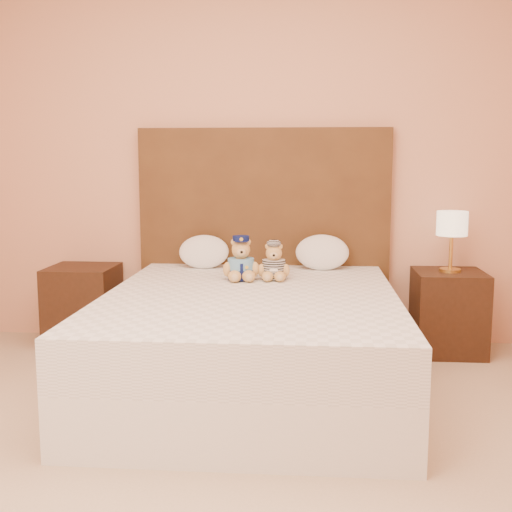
{
  "coord_description": "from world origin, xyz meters",
  "views": [
    {
      "loc": [
        0.31,
        -2.26,
        1.27
      ],
      "look_at": [
        0.01,
        1.45,
        0.72
      ],
      "focal_mm": 45.0,
      "sensor_mm": 36.0,
      "label": 1
    }
  ],
  "objects_px": {
    "pillow_right": "(322,251)",
    "nightstand_right": "(448,312)",
    "lamp": "(452,227)",
    "teddy_police": "(241,258)",
    "teddy_prisoner": "(274,261)",
    "pillow_left": "(204,250)",
    "nightstand_left": "(83,305)",
    "bed": "(251,341)"
  },
  "relations": [
    {
      "from": "nightstand_left",
      "to": "bed",
      "type": "bearing_deg",
      "value": -32.62
    },
    {
      "from": "lamp",
      "to": "pillow_right",
      "type": "height_order",
      "value": "lamp"
    },
    {
      "from": "nightstand_right",
      "to": "pillow_left",
      "type": "bearing_deg",
      "value": 178.96
    },
    {
      "from": "teddy_police",
      "to": "nightstand_right",
      "type": "bearing_deg",
      "value": 7.96
    },
    {
      "from": "bed",
      "to": "nightstand_right",
      "type": "bearing_deg",
      "value": 32.62
    },
    {
      "from": "nightstand_right",
      "to": "teddy_police",
      "type": "distance_m",
      "value": 1.47
    },
    {
      "from": "lamp",
      "to": "teddy_police",
      "type": "relative_size",
      "value": 1.48
    },
    {
      "from": "lamp",
      "to": "teddy_police",
      "type": "xyz_separation_m",
      "value": [
        -1.35,
        -0.41,
        -0.16
      ]
    },
    {
      "from": "teddy_prisoner",
      "to": "pillow_left",
      "type": "bearing_deg",
      "value": 137.51
    },
    {
      "from": "lamp",
      "to": "teddy_police",
      "type": "bearing_deg",
      "value": -162.9
    },
    {
      "from": "nightstand_left",
      "to": "pillow_left",
      "type": "bearing_deg",
      "value": 2.02
    },
    {
      "from": "bed",
      "to": "teddy_prisoner",
      "type": "distance_m",
      "value": 0.58
    },
    {
      "from": "lamp",
      "to": "teddy_prisoner",
      "type": "height_order",
      "value": "lamp"
    },
    {
      "from": "nightstand_right",
      "to": "lamp",
      "type": "relative_size",
      "value": 1.38
    },
    {
      "from": "nightstand_left",
      "to": "nightstand_right",
      "type": "relative_size",
      "value": 1.0
    },
    {
      "from": "nightstand_right",
      "to": "pillow_left",
      "type": "height_order",
      "value": "pillow_left"
    },
    {
      "from": "lamp",
      "to": "pillow_right",
      "type": "distance_m",
      "value": 0.86
    },
    {
      "from": "bed",
      "to": "lamp",
      "type": "xyz_separation_m",
      "value": [
        1.25,
        0.8,
        0.57
      ]
    },
    {
      "from": "teddy_prisoner",
      "to": "bed",
      "type": "bearing_deg",
      "value": -106.86
    },
    {
      "from": "bed",
      "to": "lamp",
      "type": "height_order",
      "value": "lamp"
    },
    {
      "from": "nightstand_left",
      "to": "teddy_prisoner",
      "type": "relative_size",
      "value": 2.39
    },
    {
      "from": "nightstand_left",
      "to": "nightstand_right",
      "type": "bearing_deg",
      "value": 0.0
    },
    {
      "from": "pillow_left",
      "to": "pillow_right",
      "type": "relative_size",
      "value": 0.96
    },
    {
      "from": "teddy_prisoner",
      "to": "teddy_police",
      "type": "bearing_deg",
      "value": -175.59
    },
    {
      "from": "pillow_right",
      "to": "lamp",
      "type": "bearing_deg",
      "value": -2.04
    },
    {
      "from": "nightstand_right",
      "to": "pillow_left",
      "type": "distance_m",
      "value": 1.69
    },
    {
      "from": "nightstand_left",
      "to": "lamp",
      "type": "bearing_deg",
      "value": 0.0
    },
    {
      "from": "pillow_left",
      "to": "pillow_right",
      "type": "height_order",
      "value": "pillow_right"
    },
    {
      "from": "pillow_left",
      "to": "bed",
      "type": "bearing_deg",
      "value": -64.4
    },
    {
      "from": "bed",
      "to": "pillow_left",
      "type": "bearing_deg",
      "value": 115.6
    },
    {
      "from": "pillow_right",
      "to": "nightstand_right",
      "type": "bearing_deg",
      "value": -2.04
    },
    {
      "from": "lamp",
      "to": "teddy_prisoner",
      "type": "xyz_separation_m",
      "value": [
        -1.15,
        -0.39,
        -0.18
      ]
    },
    {
      "from": "lamp",
      "to": "pillow_right",
      "type": "bearing_deg",
      "value": 177.96
    },
    {
      "from": "lamp",
      "to": "pillow_left",
      "type": "height_order",
      "value": "lamp"
    },
    {
      "from": "lamp",
      "to": "bed",
      "type": "bearing_deg",
      "value": -147.38
    },
    {
      "from": "nightstand_left",
      "to": "teddy_prisoner",
      "type": "bearing_deg",
      "value": -16.04
    },
    {
      "from": "nightstand_right",
      "to": "nightstand_left",
      "type": "bearing_deg",
      "value": 180.0
    },
    {
      "from": "teddy_prisoner",
      "to": "pillow_left",
      "type": "xyz_separation_m",
      "value": [
        -0.5,
        0.42,
        0.01
      ]
    },
    {
      "from": "teddy_prisoner",
      "to": "pillow_left",
      "type": "relative_size",
      "value": 0.67
    },
    {
      "from": "lamp",
      "to": "teddy_police",
      "type": "distance_m",
      "value": 1.42
    },
    {
      "from": "bed",
      "to": "pillow_left",
      "type": "distance_m",
      "value": 1.0
    },
    {
      "from": "nightstand_right",
      "to": "lamp",
      "type": "bearing_deg",
      "value": 180.0
    }
  ]
}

